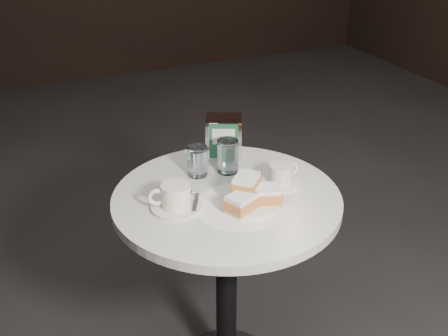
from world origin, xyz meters
TOP-DOWN VIEW (x-y plane):
  - cafe_table at (0.00, 0.00)m, footprint 0.70×0.70m
  - sugar_spill at (0.01, -0.07)m, footprint 0.35×0.35m
  - beignet_plate at (0.04, -0.08)m, footprint 0.20×0.19m
  - coffee_cup_left at (-0.17, -0.01)m, footprint 0.18×0.18m
  - coffee_cup_right at (0.18, -0.01)m, footprint 0.15×0.15m
  - water_glass_left at (-0.03, 0.16)m, footprint 0.08×0.08m
  - water_glass_right at (0.07, 0.14)m, footprint 0.09×0.09m
  - napkin_dispenser at (0.10, 0.25)m, footprint 0.15×0.14m

SIDE VIEW (x-z plane):
  - cafe_table at x=0.00m, z-range 0.17..0.92m
  - sugar_spill at x=0.01m, z-range 0.74..0.75m
  - coffee_cup_right at x=0.18m, z-range 0.74..0.81m
  - beignet_plate at x=0.04m, z-range 0.73..0.82m
  - coffee_cup_left at x=-0.17m, z-range 0.74..0.82m
  - water_glass_left at x=-0.03m, z-range 0.74..0.85m
  - water_glass_right at x=0.07m, z-range 0.74..0.85m
  - napkin_dispenser at x=0.10m, z-range 0.75..0.89m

